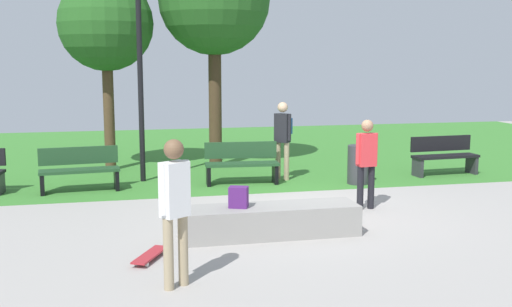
{
  "coord_description": "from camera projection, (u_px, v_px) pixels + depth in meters",
  "views": [
    {
      "loc": [
        -3.37,
        -10.3,
        2.65
      ],
      "look_at": [
        -1.16,
        -0.54,
        1.14
      ],
      "focal_mm": 42.62,
      "sensor_mm": 36.0,
      "label": 1
    }
  ],
  "objects": [
    {
      "name": "skateboard_by_ledge",
      "position": [
        150.0,
        255.0,
        8.22
      ],
      "size": [
        0.54,
        0.8,
        0.08
      ],
      "color": "#A5262D",
      "rests_on": "ground_plane"
    },
    {
      "name": "tree_broad_elm",
      "position": [
        106.0,
        25.0,
        14.57
      ],
      "size": [
        2.28,
        2.28,
        4.71
      ],
      "color": "#4C3823",
      "rests_on": "grass_lawn"
    },
    {
      "name": "park_bench_near_lamppost",
      "position": [
        242.0,
        162.0,
        13.3
      ],
      "size": [
        1.63,
        0.58,
        0.91
      ],
      "color": "#1E4223",
      "rests_on": "ground_plane"
    },
    {
      "name": "skater_watching",
      "position": [
        367.0,
        158.0,
        10.94
      ],
      "size": [
        0.43,
        0.23,
        1.63
      ],
      "color": "black",
      "rests_on": "ground_plane"
    },
    {
      "name": "skater_performing_trick",
      "position": [
        175.0,
        201.0,
        7.07
      ],
      "size": [
        0.38,
        0.34,
        1.77
      ],
      "color": "tan",
      "rests_on": "ground_plane"
    },
    {
      "name": "grass_lawn",
      "position": [
        233.0,
        150.0,
        18.53
      ],
      "size": [
        26.6,
        12.52,
        0.01
      ],
      "primitive_type": "cube",
      "color": "#387A2D",
      "rests_on": "ground_plane"
    },
    {
      "name": "lamp_post",
      "position": [
        140.0,
        63.0,
        13.27
      ],
      "size": [
        0.28,
        0.28,
        4.37
      ],
      "color": "black",
      "rests_on": "ground_plane"
    },
    {
      "name": "tree_young_birch",
      "position": [
        214.0,
        1.0,
        14.97
      ],
      "size": [
        2.77,
        2.77,
        5.58
      ],
      "color": "#42301E",
      "rests_on": "grass_lawn"
    },
    {
      "name": "park_bench_near_path",
      "position": [
        79.0,
        168.0,
        12.51
      ],
      "size": [
        1.64,
        0.63,
        0.91
      ],
      "color": "#1E4223",
      "rests_on": "ground_plane"
    },
    {
      "name": "pedestrian_with_backpack",
      "position": [
        283.0,
        133.0,
        13.7
      ],
      "size": [
        0.44,
        0.45,
        1.77
      ],
      "color": "tan",
      "rests_on": "ground_plane"
    },
    {
      "name": "backpack_on_ledge",
      "position": [
        239.0,
        197.0,
        9.18
      ],
      "size": [
        0.33,
        0.29,
        0.32
      ],
      "primitive_type": "cube",
      "rotation": [
        0.0,
        0.0,
        5.91
      ],
      "color": "#4C1E66",
      "rests_on": "concrete_ledge"
    },
    {
      "name": "concrete_ledge",
      "position": [
        270.0,
        221.0,
        9.33
      ],
      "size": [
        2.74,
        0.71,
        0.47
      ],
      "primitive_type": "cube",
      "color": "gray",
      "rests_on": "ground_plane"
    },
    {
      "name": "ground_plane",
      "position": [
        311.0,
        209.0,
        11.06
      ],
      "size": [
        28.0,
        28.0,
        0.0
      ],
      "primitive_type": "plane",
      "color": "#9E9993"
    },
    {
      "name": "park_bench_far_right",
      "position": [
        444.0,
        155.0,
        14.39
      ],
      "size": [
        1.63,
        0.57,
        0.91
      ],
      "color": "black",
      "rests_on": "ground_plane"
    },
    {
      "name": "trash_bin",
      "position": [
        358.0,
        165.0,
        13.31
      ],
      "size": [
        0.47,
        0.47,
        0.85
      ],
      "primitive_type": "cylinder",
      "color": "#333338",
      "rests_on": "ground_plane"
    }
  ]
}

